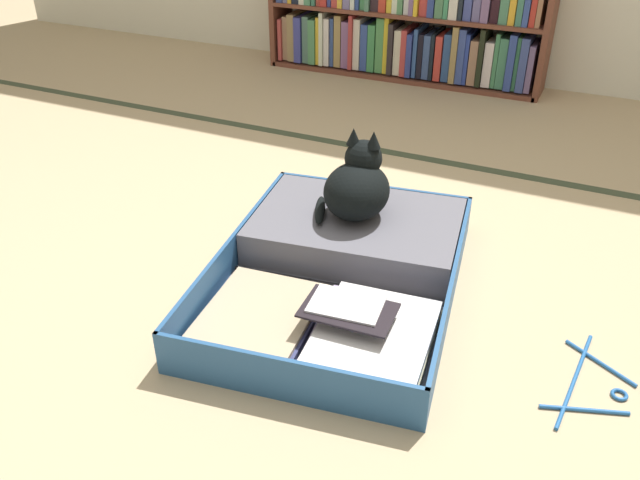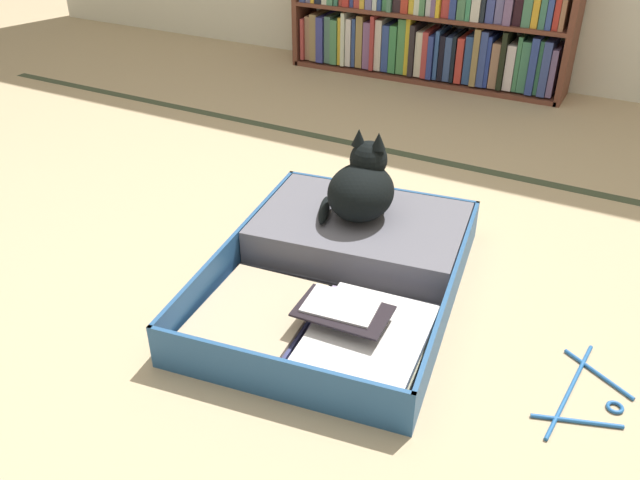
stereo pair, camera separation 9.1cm
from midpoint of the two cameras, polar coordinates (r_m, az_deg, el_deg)
name	(u,v)px [view 1 (the left image)]	position (r m, az deg, el deg)	size (l,w,h in m)	color
ground_plane	(265,330)	(1.82, -6.24, -7.79)	(10.00, 10.00, 0.00)	tan
tatami_border	(409,155)	(2.81, 6.79, 7.28)	(4.80, 0.05, 0.00)	#3B4531
bookshelf	(404,16)	(3.72, 6.55, 18.75)	(1.52, 0.24, 0.70)	brown
open_suitcase	(348,261)	(1.99, 1.10, -1.83)	(0.79, 1.02, 0.13)	#265286
black_cat	(358,186)	(2.04, 2.02, 4.68)	(0.26, 0.25, 0.27)	black
clothes_hanger	(590,384)	(1.76, 20.95, -11.63)	(0.21, 0.37, 0.01)	#215AA0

